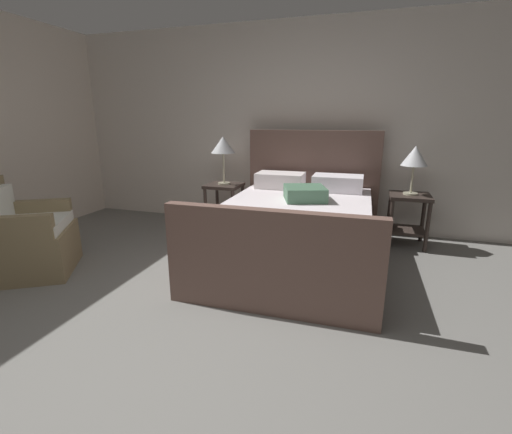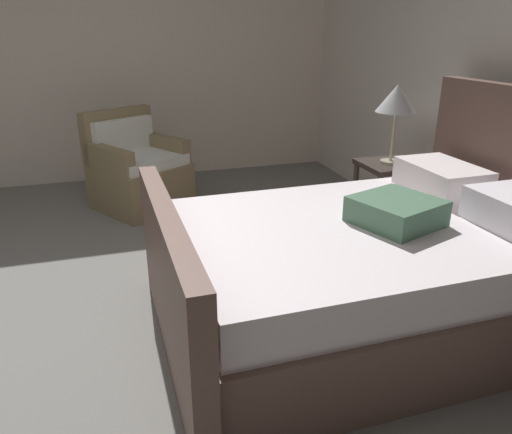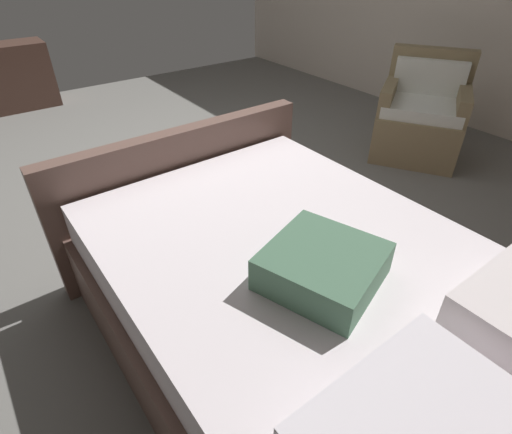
# 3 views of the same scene
# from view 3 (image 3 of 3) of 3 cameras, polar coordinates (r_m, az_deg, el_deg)

# --- Properties ---
(ground_plane) EXTENTS (5.97, 6.25, 0.02)m
(ground_plane) POSITION_cam_3_polar(r_m,az_deg,el_deg) (3.54, -8.84, 5.47)
(ground_plane) COLOR slate
(bed) EXTENTS (1.65, 2.25, 1.29)m
(bed) POSITION_cam_3_polar(r_m,az_deg,el_deg) (1.84, 7.62, -12.47)
(bed) COLOR brown
(bed) RESTS_ON ground
(armchair) EXTENTS (1.00, 0.99, 0.90)m
(armchair) POSITION_cam_3_polar(r_m,az_deg,el_deg) (4.09, 22.27, 12.97)
(armchair) COLOR #847250
(armchair) RESTS_ON ground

